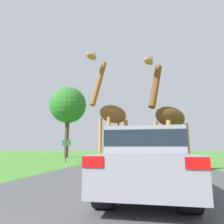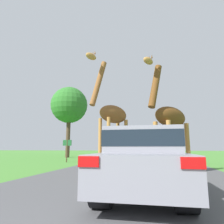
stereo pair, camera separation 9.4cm
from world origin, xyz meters
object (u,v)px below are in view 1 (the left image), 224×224
object	(u,v)px
car_lead_maroon	(146,159)
car_far_ahead	(152,153)
giraffe_near_road	(112,116)
giraffe_companion	(170,119)
car_queue_right	(121,150)
car_queue_left	(125,152)
sign_post	(66,147)
tree_centre_back	(68,105)

from	to	relation	value
car_lead_maroon	car_far_ahead	world-z (taller)	car_lead_maroon
giraffe_near_road	giraffe_companion	xyz separation A→B (m)	(2.62, 0.06, -0.22)
car_queue_right	car_queue_left	distance (m)	7.55
giraffe_companion	car_far_ahead	size ratio (longest dim) A/B	1.25
sign_post	car_lead_maroon	bearing A→B (deg)	-57.29
car_lead_maroon	tree_centre_back	size ratio (longest dim) A/B	0.48
car_queue_right	tree_centre_back	size ratio (longest dim) A/B	0.54
car_lead_maroon	tree_centre_back	bearing A→B (deg)	118.89
car_queue_right	car_far_ahead	distance (m)	12.28
giraffe_companion	tree_centre_back	xyz separation A→B (m)	(-10.35, 12.80, 3.75)
giraffe_near_road	tree_centre_back	bearing A→B (deg)	-26.73
giraffe_near_road	sign_post	distance (m)	7.44
car_queue_left	sign_post	size ratio (longest dim) A/B	2.34
car_lead_maroon	car_queue_left	distance (m)	12.92
car_queue_left	tree_centre_back	xyz separation A→B (m)	(-7.26, 4.17, 5.39)
giraffe_companion	car_lead_maroon	world-z (taller)	giraffe_companion
giraffe_near_road	giraffe_companion	distance (m)	2.63
giraffe_near_road	car_far_ahead	xyz separation A→B (m)	(1.84, 4.39, -1.79)
car_queue_right	car_queue_left	bearing A→B (deg)	-79.75
giraffe_near_road	car_queue_left	bearing A→B (deg)	-54.65
giraffe_companion	car_far_ahead	xyz separation A→B (m)	(-0.77, 4.33, -1.56)
giraffe_near_road	tree_centre_back	world-z (taller)	tree_centre_back
giraffe_companion	car_queue_left	size ratio (longest dim) A/B	1.26
tree_centre_back	sign_post	size ratio (longest dim) A/B	4.91
giraffe_near_road	sign_post	xyz separation A→B (m)	(-4.64, 5.66, -1.38)
giraffe_near_road	sign_post	world-z (taller)	giraffe_near_road
car_queue_left	sign_post	distance (m)	5.18
car_queue_right	sign_post	size ratio (longest dim) A/B	2.67
giraffe_companion	car_queue_right	world-z (taller)	giraffe_companion
giraffe_companion	sign_post	bearing A→B (deg)	-1.56
car_lead_maroon	tree_centre_back	distance (m)	20.03
giraffe_near_road	tree_centre_back	distance (m)	15.41
car_queue_left	sign_post	bearing A→B (deg)	-143.93
giraffe_companion	sign_post	world-z (taller)	giraffe_companion
car_lead_maroon	car_queue_left	xyz separation A→B (m)	(-2.08, 12.76, -0.12)
car_queue_right	giraffe_companion	bearing A→B (deg)	-74.58
giraffe_near_road	car_queue_left	distance (m)	8.90
tree_centre_back	car_queue_right	bearing A→B (deg)	28.86
tree_centre_back	giraffe_companion	bearing A→B (deg)	-51.04
car_far_ahead	sign_post	size ratio (longest dim) A/B	2.34
car_queue_right	tree_centre_back	distance (m)	8.60
car_queue_left	giraffe_companion	bearing A→B (deg)	-70.32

